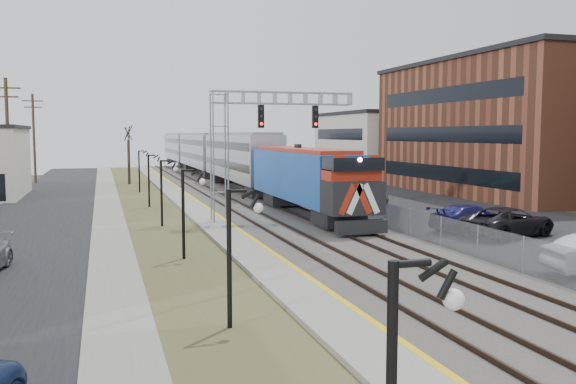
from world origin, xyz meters
name	(u,v)px	position (x,y,z in m)	size (l,w,h in m)	color
street_west	(38,217)	(-11.50, 35.00, 0.02)	(7.00, 120.00, 0.04)	black
sidewalk	(108,214)	(-7.00, 35.00, 0.04)	(2.00, 120.00, 0.08)	gray
grass_median	(153,212)	(-4.00, 35.00, 0.03)	(4.00, 120.00, 0.06)	#4D4F2A
platform	(195,209)	(-1.00, 35.00, 0.12)	(2.00, 120.00, 0.24)	gray
ballast_bed	(262,207)	(4.00, 35.00, 0.10)	(8.00, 120.00, 0.20)	#595651
parking_lot	(407,203)	(16.00, 35.00, 0.02)	(16.00, 120.00, 0.04)	black
platform_edge	(207,207)	(-0.12, 35.00, 0.24)	(0.24, 120.00, 0.01)	gold
track_near	(236,206)	(2.00, 35.00, 0.28)	(1.58, 120.00, 0.15)	#2D2119
track_far	(282,204)	(5.50, 35.00, 0.28)	(1.58, 120.00, 0.15)	#2D2119
train	(212,156)	(5.50, 64.75, 2.92)	(3.00, 85.85, 5.33)	#1449A9
signal_gantry	(247,133)	(1.22, 27.99, 5.59)	(9.00, 1.07, 8.15)	gray
lampposts	(182,214)	(-4.00, 18.29, 2.00)	(0.14, 62.14, 4.00)	black
fence	(315,196)	(8.20, 35.00, 0.80)	(0.04, 120.00, 1.60)	gray
bare_trees	(25,173)	(-12.66, 38.91, 2.70)	(12.30, 42.30, 5.95)	#382D23
car_lot_c	(508,223)	(13.37, 18.86, 0.80)	(2.65, 5.75, 1.60)	black
car_lot_d	(469,218)	(12.58, 21.25, 0.75)	(2.11, 5.18, 1.50)	#181854
car_lot_e	(359,196)	(11.43, 34.07, 0.81)	(1.91, 4.74, 1.61)	slate
car_lot_f	(342,189)	(13.05, 41.68, 0.66)	(1.39, 4.00, 1.32)	#0B371E
car_lot_g	(327,186)	(12.67, 44.45, 0.67)	(2.24, 4.85, 1.35)	#0D4515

